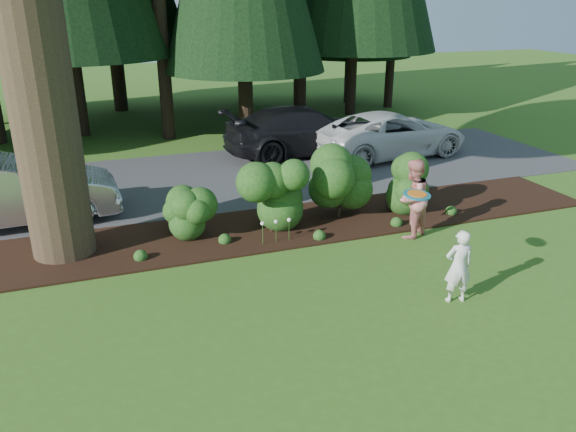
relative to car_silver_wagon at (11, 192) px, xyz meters
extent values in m
plane|color=#3B601B|center=(5.69, -5.50, -0.81)|extent=(80.00, 80.00, 0.00)
cube|color=black|center=(5.69, -2.25, -0.78)|extent=(16.00, 2.50, 0.05)
cube|color=#38383A|center=(5.69, 2.00, -0.79)|extent=(22.00, 6.00, 0.03)
sphere|color=#144416|center=(3.69, -2.30, -0.15)|extent=(1.08, 1.08, 1.08)
cylinder|color=black|center=(3.69, -2.30, -0.66)|extent=(0.08, 0.08, 0.30)
sphere|color=#144416|center=(5.49, -2.50, 0.13)|extent=(1.35, 1.35, 1.35)
cylinder|color=black|center=(5.49, -2.50, -0.66)|extent=(0.08, 0.08, 0.30)
sphere|color=#144416|center=(7.29, -2.20, 0.02)|extent=(1.26, 1.26, 1.26)
cylinder|color=black|center=(7.29, -2.20, -0.66)|extent=(0.08, 0.08, 0.30)
sphere|color=#144416|center=(9.09, -2.40, -0.09)|extent=(1.17, 1.17, 1.17)
cylinder|color=black|center=(9.09, -2.40, -0.66)|extent=(0.08, 0.08, 0.30)
cylinder|color=#144416|center=(5.09, -3.10, -0.56)|extent=(0.01, 0.01, 0.50)
sphere|color=white|center=(5.09, -3.10, -0.29)|extent=(0.09, 0.09, 0.09)
cylinder|color=#144416|center=(5.39, -3.10, -0.56)|extent=(0.01, 0.01, 0.50)
sphere|color=white|center=(5.39, -3.10, -0.29)|extent=(0.09, 0.09, 0.09)
cylinder|color=#144416|center=(5.69, -3.10, -0.56)|extent=(0.01, 0.01, 0.50)
sphere|color=white|center=(5.69, -3.10, -0.29)|extent=(0.09, 0.09, 0.09)
cylinder|color=black|center=(4.69, 8.00, 3.57)|extent=(0.50, 0.50, 8.75)
cylinder|color=black|center=(10.69, 10.00, 3.92)|extent=(0.50, 0.50, 9.45)
imported|color=#BCBCC2|center=(0.00, 0.00, 0.00)|extent=(4.80, 1.88, 1.56)
imported|color=silver|center=(11.30, 2.47, -0.05)|extent=(5.44, 2.94, 1.45)
imported|color=black|center=(8.67, 3.67, 0.01)|extent=(5.50, 2.42, 1.57)
imported|color=white|center=(7.58, -6.48, -0.14)|extent=(0.54, 0.41, 1.34)
imported|color=red|center=(8.33, -3.70, 0.08)|extent=(1.08, 1.00, 1.77)
cylinder|color=#16657A|center=(6.77, -6.25, 1.19)|extent=(0.45, 0.45, 0.08)
cylinder|color=orange|center=(6.77, -6.25, 1.21)|extent=(0.31, 0.31, 0.06)
camera|label=1|loc=(1.89, -13.66, 4.19)|focal=35.00mm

